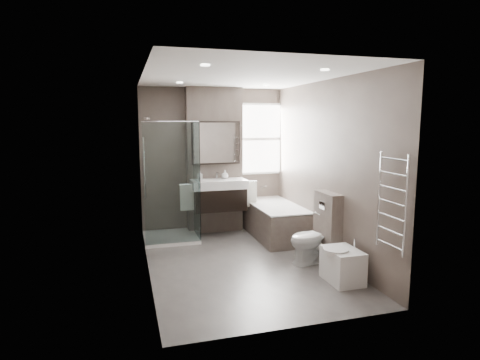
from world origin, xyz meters
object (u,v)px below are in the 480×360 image
object	(u,v)px
bathtub	(275,219)
bidet	(342,265)
toilet	(313,238)
vanity	(219,194)

from	to	relation	value
bathtub	bidet	xyz separation A→B (m)	(0.09, -2.11, -0.09)
toilet	bidet	size ratio (longest dim) A/B	1.30
vanity	bidet	xyz separation A→B (m)	(1.01, -2.44, -0.52)
bidet	toilet	bearing A→B (deg)	93.38
bathtub	bidet	distance (m)	2.12
bathtub	toilet	xyz separation A→B (m)	(0.05, -1.37, 0.04)
bathtub	vanity	bearing A→B (deg)	160.63
vanity	bathtub	size ratio (longest dim) A/B	0.59
vanity	bidet	bearing A→B (deg)	-67.43
bidet	vanity	bearing A→B (deg)	112.57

